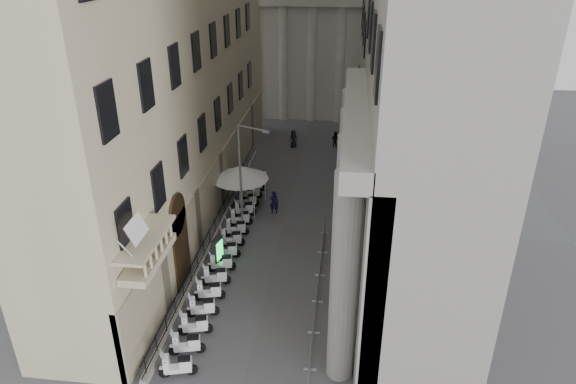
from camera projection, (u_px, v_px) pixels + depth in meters
name	position (u px, v px, depth m)	size (l,w,h in m)	color
iron_fence	(219.00, 230.00, 35.11)	(0.30, 28.00, 1.40)	black
blue_awning	(345.00, 187.00, 41.36)	(1.60, 3.00, 3.00)	navy
flag	(158.00, 372.00, 23.46)	(1.00, 1.40, 8.20)	#9E0C11
scooter_0	(179.00, 375.00, 23.28)	(0.56, 1.40, 1.50)	white
scooter_1	(188.00, 354.00, 24.52)	(0.56, 1.40, 1.50)	white
scooter_2	(196.00, 334.00, 25.77)	(0.56, 1.40, 1.50)	white
scooter_3	(204.00, 316.00, 27.01)	(0.56, 1.40, 1.50)	white
scooter_4	(210.00, 300.00, 28.25)	(0.56, 1.40, 1.50)	white
scooter_5	(216.00, 285.00, 29.50)	(0.56, 1.40, 1.50)	white
scooter_6	(222.00, 271.00, 30.74)	(0.56, 1.40, 1.50)	white
scooter_7	(227.00, 258.00, 31.98)	(0.56, 1.40, 1.50)	white
scooter_8	(232.00, 246.00, 33.23)	(0.56, 1.40, 1.50)	white
scooter_9	(237.00, 235.00, 34.47)	(0.56, 1.40, 1.50)	white
scooter_10	(241.00, 225.00, 35.71)	(0.56, 1.40, 1.50)	white
scooter_11	(245.00, 216.00, 36.96)	(0.56, 1.40, 1.50)	white
scooter_12	(248.00, 207.00, 38.20)	(0.56, 1.40, 1.50)	white
scooter_13	(252.00, 199.00, 39.44)	(0.56, 1.40, 1.50)	white
scooter_14	(255.00, 191.00, 40.69)	(0.56, 1.40, 1.50)	white
scooter_15	(258.00, 184.00, 41.93)	(0.56, 1.40, 1.50)	white
barrier_1	(312.00, 351.00, 24.70)	(0.60, 2.40, 1.10)	#9EA1A6
barrier_2	(316.00, 317.00, 26.94)	(0.60, 2.40, 1.10)	#9EA1A6
barrier_3	(319.00, 288.00, 29.17)	(0.60, 2.40, 1.10)	#9EA1A6
barrier_4	(321.00, 264.00, 31.41)	(0.60, 2.40, 1.10)	#9EA1A6
barrier_5	(324.00, 243.00, 33.64)	(0.60, 2.40, 1.10)	#9EA1A6
security_tent	(239.00, 172.00, 37.23)	(4.06, 4.06, 3.30)	white
street_lamp	(243.00, 169.00, 33.59)	(2.26, 1.10, 7.38)	#999CA1
info_kiosk	(218.00, 253.00, 30.61)	(0.53, 1.02, 2.07)	black
pedestrian_a	(274.00, 202.00, 36.95)	(0.64, 0.42, 1.76)	black
pedestrian_b	(335.00, 139.00, 49.08)	(0.78, 0.61, 1.60)	black
pedestrian_c	(293.00, 139.00, 49.06)	(0.84, 0.55, 1.72)	black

